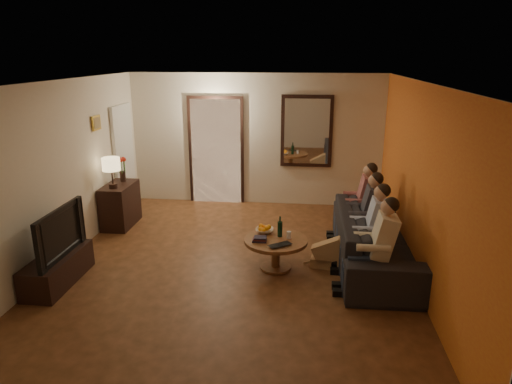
# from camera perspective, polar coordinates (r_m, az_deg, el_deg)

# --- Properties ---
(floor) EXTENTS (5.00, 6.00, 0.01)m
(floor) POSITION_cam_1_polar(r_m,az_deg,el_deg) (6.67, -2.88, -9.33)
(floor) COLOR #482A13
(floor) RESTS_ON ground
(ceiling) EXTENTS (5.00, 6.00, 0.01)m
(ceiling) POSITION_cam_1_polar(r_m,az_deg,el_deg) (6.00, -3.25, 13.55)
(ceiling) COLOR white
(ceiling) RESTS_ON back_wall
(back_wall) EXTENTS (5.00, 0.02, 2.60)m
(back_wall) POSITION_cam_1_polar(r_m,az_deg,el_deg) (9.11, -0.03, 6.50)
(back_wall) COLOR beige
(back_wall) RESTS_ON floor
(front_wall) EXTENTS (5.00, 0.02, 2.60)m
(front_wall) POSITION_cam_1_polar(r_m,az_deg,el_deg) (3.48, -11.11, -11.74)
(front_wall) COLOR beige
(front_wall) RESTS_ON floor
(left_wall) EXTENTS (0.02, 6.00, 2.60)m
(left_wall) POSITION_cam_1_polar(r_m,az_deg,el_deg) (7.05, -23.56, 1.96)
(left_wall) COLOR beige
(left_wall) RESTS_ON floor
(right_wall) EXTENTS (0.02, 6.00, 2.60)m
(right_wall) POSITION_cam_1_polar(r_m,az_deg,el_deg) (6.32, 19.94, 0.75)
(right_wall) COLOR beige
(right_wall) RESTS_ON floor
(orange_accent) EXTENTS (0.01, 6.00, 2.60)m
(orange_accent) POSITION_cam_1_polar(r_m,az_deg,el_deg) (6.32, 19.85, 0.75)
(orange_accent) COLOR #D55924
(orange_accent) RESTS_ON right_wall
(kitchen_doorway) EXTENTS (1.00, 0.06, 2.10)m
(kitchen_doorway) POSITION_cam_1_polar(r_m,az_deg,el_deg) (9.26, -4.99, 5.03)
(kitchen_doorway) COLOR #FFE0A5
(kitchen_doorway) RESTS_ON floor
(door_trim) EXTENTS (1.12, 0.04, 2.22)m
(door_trim) POSITION_cam_1_polar(r_m,az_deg,el_deg) (9.25, -5.00, 5.02)
(door_trim) COLOR black
(door_trim) RESTS_ON floor
(fridge_glimpse) EXTENTS (0.45, 0.03, 1.70)m
(fridge_glimpse) POSITION_cam_1_polar(r_m,az_deg,el_deg) (9.25, -3.43, 4.11)
(fridge_glimpse) COLOR silver
(fridge_glimpse) RESTS_ON floor
(mirror_frame) EXTENTS (1.00, 0.05, 1.40)m
(mirror_frame) POSITION_cam_1_polar(r_m,az_deg,el_deg) (8.98, 6.35, 7.55)
(mirror_frame) COLOR black
(mirror_frame) RESTS_ON back_wall
(mirror_glass) EXTENTS (0.86, 0.02, 1.26)m
(mirror_glass) POSITION_cam_1_polar(r_m,az_deg,el_deg) (8.95, 6.35, 7.52)
(mirror_glass) COLOR white
(mirror_glass) RESTS_ON back_wall
(white_door) EXTENTS (0.06, 0.85, 2.04)m
(white_door) POSITION_cam_1_polar(r_m,az_deg,el_deg) (9.10, -16.15, 4.03)
(white_door) COLOR white
(white_door) RESTS_ON floor
(framed_art) EXTENTS (0.03, 0.28, 0.24)m
(framed_art) POSITION_cam_1_polar(r_m,az_deg,el_deg) (8.06, -19.35, 8.15)
(framed_art) COLOR #B28C33
(framed_art) RESTS_ON left_wall
(art_canvas) EXTENTS (0.01, 0.22, 0.18)m
(art_canvas) POSITION_cam_1_polar(r_m,az_deg,el_deg) (8.06, -19.25, 8.15)
(art_canvas) COLOR brown
(art_canvas) RESTS_ON left_wall
(dresser) EXTENTS (0.45, 0.85, 0.75)m
(dresser) POSITION_cam_1_polar(r_m,az_deg,el_deg) (8.43, -16.61, -1.56)
(dresser) COLOR black
(dresser) RESTS_ON floor
(table_lamp) EXTENTS (0.30, 0.30, 0.54)m
(table_lamp) POSITION_cam_1_polar(r_m,az_deg,el_deg) (8.07, -17.58, 2.31)
(table_lamp) COLOR beige
(table_lamp) RESTS_ON dresser
(flower_vase) EXTENTS (0.14, 0.14, 0.44)m
(flower_vase) POSITION_cam_1_polar(r_m,az_deg,el_deg) (8.47, -16.38, 2.74)
(flower_vase) COLOR red
(flower_vase) RESTS_ON dresser
(tv_stand) EXTENTS (0.45, 1.18, 0.39)m
(tv_stand) POSITION_cam_1_polar(r_m,az_deg,el_deg) (6.71, -23.53, -8.83)
(tv_stand) COLOR black
(tv_stand) RESTS_ON floor
(tv) EXTENTS (1.14, 0.15, 0.66)m
(tv) POSITION_cam_1_polar(r_m,az_deg,el_deg) (6.51, -24.07, -4.65)
(tv) COLOR black
(tv) RESTS_ON tv_stand
(sofa) EXTENTS (2.61, 1.03, 0.76)m
(sofa) POSITION_cam_1_polar(r_m,az_deg,el_deg) (6.83, 14.56, -5.75)
(sofa) COLOR black
(sofa) RESTS_ON floor
(person_a) EXTENTS (0.60, 0.40, 1.20)m
(person_a) POSITION_cam_1_polar(r_m,az_deg,el_deg) (5.91, 14.92, -7.12)
(person_a) COLOR tan
(person_a) RESTS_ON sofa
(person_b) EXTENTS (0.60, 0.40, 1.20)m
(person_b) POSITION_cam_1_polar(r_m,az_deg,el_deg) (6.46, 14.18, -4.96)
(person_b) COLOR tan
(person_b) RESTS_ON sofa
(person_c) EXTENTS (0.60, 0.40, 1.20)m
(person_c) POSITION_cam_1_polar(r_m,az_deg,el_deg) (7.01, 13.55, -3.14)
(person_c) COLOR tan
(person_c) RESTS_ON sofa
(person_d) EXTENTS (0.60, 0.40, 1.20)m
(person_d) POSITION_cam_1_polar(r_m,az_deg,el_deg) (7.58, 13.02, -1.59)
(person_d) COLOR tan
(person_d) RESTS_ON sofa
(dog) EXTENTS (0.59, 0.32, 0.56)m
(dog) POSITION_cam_1_polar(r_m,az_deg,el_deg) (6.61, 9.09, -7.12)
(dog) COLOR #986746
(dog) RESTS_ON floor
(coffee_table) EXTENTS (1.08, 1.08, 0.45)m
(coffee_table) POSITION_cam_1_polar(r_m,az_deg,el_deg) (6.54, 2.47, -7.70)
(coffee_table) COLOR brown
(coffee_table) RESTS_ON floor
(bowl) EXTENTS (0.26, 0.26, 0.06)m
(bowl) POSITION_cam_1_polar(r_m,az_deg,el_deg) (6.66, 1.08, -4.84)
(bowl) COLOR white
(bowl) RESTS_ON coffee_table
(oranges) EXTENTS (0.20, 0.20, 0.08)m
(oranges) POSITION_cam_1_polar(r_m,az_deg,el_deg) (6.63, 1.08, -4.29)
(oranges) COLOR orange
(oranges) RESTS_ON bowl
(wine_bottle) EXTENTS (0.07, 0.07, 0.31)m
(wine_bottle) POSITION_cam_1_polar(r_m,az_deg,el_deg) (6.49, 3.02, -4.30)
(wine_bottle) COLOR black
(wine_bottle) RESTS_ON coffee_table
(wine_glass) EXTENTS (0.06, 0.06, 0.10)m
(wine_glass) POSITION_cam_1_polar(r_m,az_deg,el_deg) (6.47, 4.13, -5.36)
(wine_glass) COLOR silver
(wine_glass) RESTS_ON coffee_table
(book_stack) EXTENTS (0.20, 0.15, 0.07)m
(book_stack) POSITION_cam_1_polar(r_m,az_deg,el_deg) (6.36, 0.45, -5.86)
(book_stack) COLOR black
(book_stack) RESTS_ON coffee_table
(laptop) EXTENTS (0.39, 0.37, 0.03)m
(laptop) POSITION_cam_1_polar(r_m,az_deg,el_deg) (6.19, 3.25, -6.81)
(laptop) COLOR black
(laptop) RESTS_ON coffee_table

